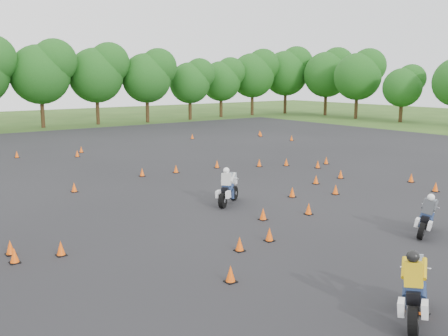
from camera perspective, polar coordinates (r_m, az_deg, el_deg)
The scene contains 7 objects.
ground at distance 21.10m, azimuth 6.56°, elevation -4.79°, with size 140.00×140.00×0.00m, color #2D5119.
asphalt_pad at distance 25.65m, azimuth -2.68°, elevation -1.98°, with size 62.00×62.00×0.00m, color black.
treeline at distance 52.19m, azimuth -18.54°, elevation 8.88°, with size 87.41×32.23×10.34m.
traffic_cones at distance 25.82m, azimuth -2.80°, elevation -1.39°, with size 36.23×32.99×0.45m.
rider_grey at distance 19.00m, azimuth 21.92°, elevation -4.82°, with size 1.97×0.61×1.52m, color #3A3D42, non-canonical shape.
rider_yellow at distance 12.37m, azimuth 21.32°, elevation -12.38°, with size 2.24×0.69×1.73m, color gold, non-canonical shape.
rider_white at distance 21.73m, azimuth 0.55°, elevation -2.01°, with size 2.14×0.66×1.65m, color beige, non-canonical shape.
Camera 1 is at (-14.06, -14.73, 5.52)m, focal length 40.00 mm.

